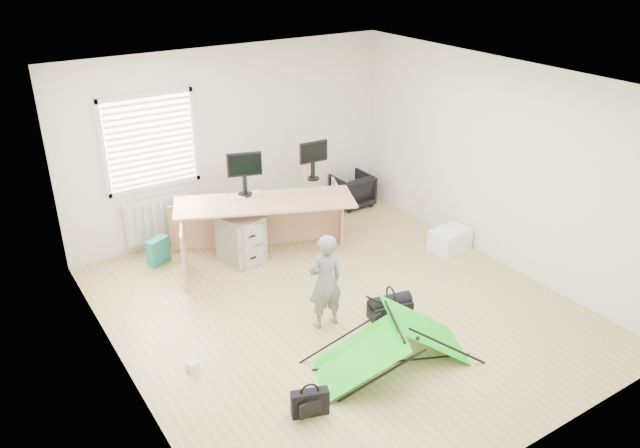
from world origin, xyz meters
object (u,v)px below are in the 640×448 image
filing_cabinet (241,239)px  laptop_bag (310,403)px  person (325,281)px  desk (266,229)px  kite (393,342)px  monitor_right (313,165)px  monitor_left (245,180)px  thermos (305,172)px  duffel_bag (390,310)px  office_chair (352,190)px  storage_crate (450,239)px

filing_cabinet → laptop_bag: bearing=-124.2°
filing_cabinet → person: person is taller
laptop_bag → desk: bearing=88.0°
desk → kite: (-0.05, -2.82, -0.15)m
monitor_right → person: size_ratio=0.38×
desk → monitor_right: monitor_right is taller
desk → monitor_left: (-0.12, 0.33, 0.64)m
thermos → duffel_bag: (-0.39, -2.49, -0.84)m
monitor_left → filing_cabinet: bearing=-111.8°
duffel_bag → person: bearing=169.5°
desk → person: size_ratio=2.09×
office_chair → storage_crate: (0.25, -2.02, -0.12)m
office_chair → kite: size_ratio=0.35×
monitor_right → office_chair: size_ratio=0.75×
thermos → kite: (-0.90, -3.17, -0.68)m
office_chair → duffel_bag: 3.30m
kite → laptop_bag: (-1.13, -0.17, -0.13)m
filing_cabinet → person: bearing=-106.0°
desk → office_chair: 2.16m
storage_crate → desk: bearing=151.1°
storage_crate → laptop_bag: (-3.44, -1.75, -0.02)m
desk → office_chair: desk is taller
office_chair → kite: 4.14m
storage_crate → thermos: bearing=131.4°
desk → kite: desk is taller
monitor_left → kite: 3.25m
duffel_bag → thermos: bearing=92.6°
duffel_bag → desk: bearing=113.9°
monitor_left → thermos: size_ratio=1.88×
monitor_left → person: 2.24m
filing_cabinet → kite: size_ratio=0.39×
office_chair → duffel_bag: size_ratio=1.21×
monitor_left → monitor_right: bearing=18.4°
desk → kite: size_ratio=1.41×
desk → laptop_bag: (-1.17, -3.00, -0.28)m
storage_crate → filing_cabinet: bearing=153.6°
laptop_bag → duffel_bag: 1.85m
office_chair → duffel_bag: office_chair is taller
storage_crate → laptop_bag: 3.86m
desk → monitor_left: 0.73m
office_chair → kite: (-2.06, -3.59, -0.00)m
monitor_right → office_chair: monitor_right is taller
monitor_left → laptop_bag: bearing=-89.3°
monitor_left → thermos: monitor_left is taller
laptop_bag → duffel_bag: size_ratio=0.72×
monitor_right → storage_crate: 2.22m
filing_cabinet → monitor_right: 1.53m
monitor_left → office_chair: size_ratio=0.80×
monitor_left → duffel_bag: size_ratio=0.96×
office_chair → person: (-2.26, -2.62, 0.30)m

